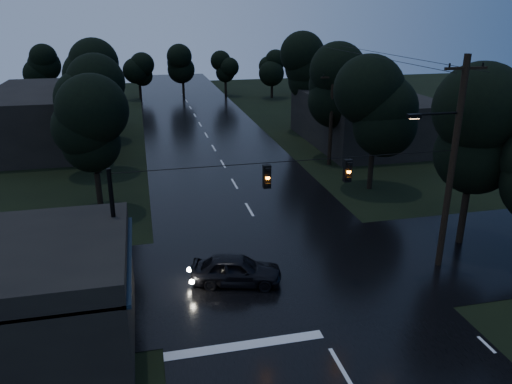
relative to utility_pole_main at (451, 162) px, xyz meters
name	(u,v)px	position (x,y,z in m)	size (l,w,h in m)	color
main_road	(223,164)	(-7.41, 19.00, -5.26)	(12.00, 120.00, 0.02)	black
cross_street	(285,272)	(-7.41, 1.00, -5.26)	(60.00, 9.00, 0.02)	black
building_far_right	(365,119)	(6.59, 23.00, -3.06)	(10.00, 14.00, 4.40)	black
building_far_left	(53,117)	(-21.41, 29.00, -2.76)	(10.00, 16.00, 5.00)	black
utility_pole_main	(451,162)	(0.00, 0.00, 0.00)	(3.50, 0.30, 10.00)	black
utility_pole_far	(331,117)	(0.89, 17.00, -1.38)	(2.00, 0.30, 7.50)	black
anchor_pole_left	(116,239)	(-14.91, 0.00, -2.26)	(0.18, 0.18, 6.00)	black
span_signals	(307,173)	(-6.85, -0.01, -0.01)	(15.00, 0.37, 1.12)	black
tree_corner_near	(476,133)	(2.59, 2.00, 0.74)	(4.48, 4.48, 9.44)	black
tree_left_a	(92,128)	(-16.41, 11.00, -0.02)	(3.92, 3.92, 8.26)	black
tree_left_b	(91,99)	(-17.01, 19.00, 0.36)	(4.20, 4.20, 8.85)	black
tree_left_c	(92,77)	(-17.61, 29.00, 0.74)	(4.48, 4.48, 9.44)	black
tree_right_a	(376,108)	(1.59, 11.00, 0.36)	(4.20, 4.20, 8.85)	black
tree_right_b	(339,85)	(2.19, 19.00, 0.74)	(4.48, 4.48, 9.44)	black
tree_right_c	(307,67)	(2.79, 29.00, 1.11)	(4.76, 4.76, 10.03)	black
car	(236,270)	(-9.87, 0.51, -4.56)	(1.64, 4.08, 1.39)	black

